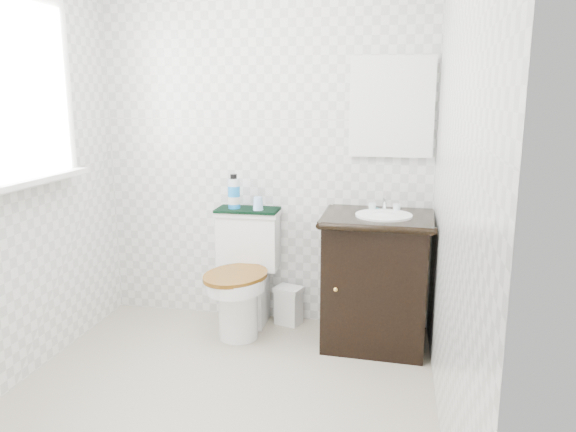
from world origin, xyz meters
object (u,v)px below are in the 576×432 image
(toilet, at_px, (244,279))
(vanity, at_px, (377,277))
(trash_bin, at_px, (289,305))
(cup, at_px, (258,203))
(mouthwash_bottle, at_px, (234,193))

(toilet, distance_m, vanity, 0.87)
(vanity, height_order, trash_bin, vanity)
(vanity, height_order, cup, vanity)
(vanity, distance_m, mouthwash_bottle, 1.07)
(mouthwash_bottle, height_order, cup, mouthwash_bottle)
(vanity, relative_size, mouthwash_bottle, 4.05)
(vanity, xyz_separation_m, cup, (-0.78, 0.15, 0.40))
(toilet, height_order, trash_bin, toilet)
(toilet, xyz_separation_m, cup, (0.08, 0.08, 0.49))
(toilet, xyz_separation_m, vanity, (0.86, -0.07, 0.09))
(cup, bearing_deg, trash_bin, 13.51)
(cup, bearing_deg, toilet, -133.40)
(mouthwash_bottle, bearing_deg, toilet, -50.78)
(vanity, bearing_deg, trash_bin, 161.51)
(toilet, distance_m, mouthwash_bottle, 0.57)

